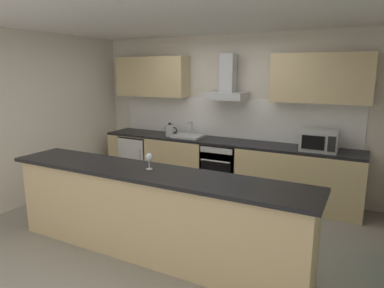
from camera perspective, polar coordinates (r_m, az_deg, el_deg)
ground at (r=4.63m, az=-2.60°, el=-13.82°), size 5.91×4.61×0.02m
ceiling at (r=4.21m, az=-2.96°, el=20.26°), size 5.91×4.61×0.02m
wall_back at (r=5.89m, az=6.47°, el=5.07°), size 5.91×0.12×2.60m
wall_left at (r=5.90m, az=-24.42°, el=4.08°), size 0.12×4.61×2.60m
backsplash_tile at (r=5.83m, az=6.20°, el=4.31°), size 4.18×0.02×0.66m
counter_back at (r=5.71m, az=4.88°, el=-3.83°), size 4.32×0.60×0.90m
counter_island at (r=3.83m, az=-6.92°, el=-11.38°), size 3.54×0.64×0.97m
upper_cabinets at (r=5.63m, az=5.76°, el=11.00°), size 4.27×0.32×0.70m
oven at (r=5.67m, az=5.14°, el=-3.84°), size 0.60×0.62×0.80m
refrigerator at (r=6.48m, az=-8.66°, el=-2.24°), size 0.58×0.60×0.85m
microwave at (r=5.14m, az=20.49°, el=0.54°), size 0.50×0.38×0.30m
sink at (r=5.84m, az=-0.55°, el=1.40°), size 0.50×0.40×0.26m
kettle at (r=5.96m, az=-3.72°, el=2.34°), size 0.29×0.15×0.24m
range_hood at (r=5.58m, az=5.92°, el=9.72°), size 0.62×0.45×0.72m
wine_glass at (r=3.70m, az=-7.18°, el=-2.34°), size 0.08×0.08×0.18m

